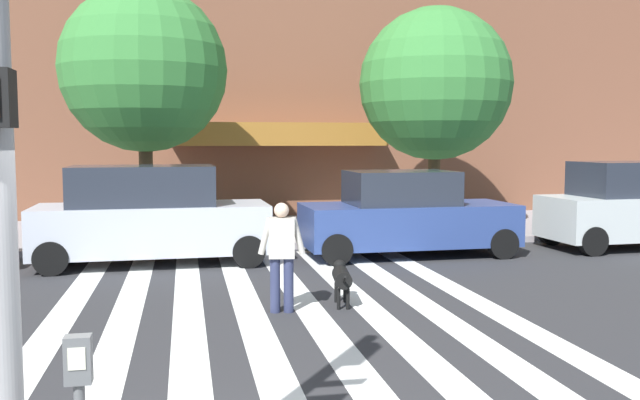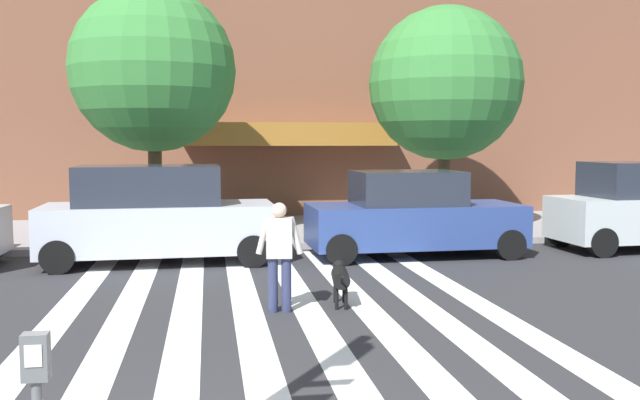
{
  "view_description": "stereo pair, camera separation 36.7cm",
  "coord_description": "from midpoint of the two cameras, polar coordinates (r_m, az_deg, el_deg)",
  "views": [
    {
      "loc": [
        -0.18,
        -4.4,
        2.55
      ],
      "look_at": [
        1.97,
        6.44,
        1.59
      ],
      "focal_mm": 38.35,
      "sensor_mm": 36.0,
      "label": 1
    },
    {
      "loc": [
        0.19,
        -4.47,
        2.55
      ],
      "look_at": [
        1.97,
        6.44,
        1.59
      ],
      "focal_mm": 38.35,
      "sensor_mm": 36.0,
      "label": 2
    }
  ],
  "objects": [
    {
      "name": "ground_plane",
      "position": [
        10.39,
        -9.18,
        -9.29
      ],
      "size": [
        160.0,
        160.0,
        0.0
      ],
      "primitive_type": "plane",
      "color": "#2B2B2D"
    },
    {
      "name": "sidewalk_far",
      "position": [
        18.89,
        -9.26,
        -2.63
      ],
      "size": [
        80.0,
        6.0,
        0.15
      ],
      "primitive_type": "cube",
      "color": "gray",
      "rests_on": "ground_plane"
    },
    {
      "name": "crosswalk_stripes",
      "position": [
        10.46,
        -2.54,
        -9.12
      ],
      "size": [
        6.75,
        10.69,
        0.01
      ],
      "color": "silver",
      "rests_on": "ground_plane"
    },
    {
      "name": "parked_car_behind_first",
      "position": [
        14.56,
        -12.8,
        -1.29
      ],
      "size": [
        4.75,
        2.03,
        2.04
      ],
      "color": "#AEB2BE",
      "rests_on": "ground_plane"
    },
    {
      "name": "parked_car_third_in_line",
      "position": [
        15.26,
        8.41,
        -1.32
      ],
      "size": [
        4.71,
        2.05,
        1.89
      ],
      "color": "navy",
      "rests_on": "ground_plane"
    },
    {
      "name": "street_tree_nearest",
      "position": [
        17.37,
        -13.16,
        10.5
      ],
      "size": [
        4.02,
        4.02,
        6.14
      ],
      "color": "#4C3823",
      "rests_on": "sidewalk_far"
    },
    {
      "name": "street_tree_middle",
      "position": [
        18.77,
        10.97,
        9.48
      ],
      "size": [
        4.08,
        4.08,
        5.96
      ],
      "color": "#4C3823",
      "rests_on": "sidewalk_far"
    },
    {
      "name": "pedestrian_dog_walker",
      "position": [
        10.15,
        -2.37,
        -4.24
      ],
      "size": [
        0.71,
        0.29,
        1.64
      ],
      "color": "#282D4C",
      "rests_on": "ground_plane"
    },
    {
      "name": "dog_on_leash",
      "position": [
        10.66,
        2.7,
        -6.43
      ],
      "size": [
        0.35,
        1.06,
        0.65
      ],
      "color": "black",
      "rests_on": "ground_plane"
    },
    {
      "name": "pedestrian_bystander",
      "position": [
        19.98,
        22.11,
        0.37
      ],
      "size": [
        0.49,
        0.62,
        1.64
      ],
      "color": "#282D4C",
      "rests_on": "sidewalk_far"
    }
  ]
}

